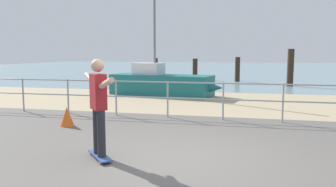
{
  "coord_description": "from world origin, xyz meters",
  "views": [
    {
      "loc": [
        1.05,
        -5.53,
        1.84
      ],
      "look_at": [
        -0.68,
        2.0,
        0.9
      ],
      "focal_mm": 35.94,
      "sensor_mm": 36.0,
      "label": 1
    }
  ],
  "objects": [
    {
      "name": "beach_strip",
      "position": [
        0.0,
        7.0,
        0.0
      ],
      "size": [
        24.0,
        6.0,
        0.04
      ],
      "primitive_type": "cube",
      "color": "tan",
      "rests_on": "ground"
    },
    {
      "name": "groyne_post_0",
      "position": [
        -5.21,
        17.88,
        0.73
      ],
      "size": [
        0.24,
        0.24,
        1.46
      ],
      "primitive_type": "cylinder",
      "color": "#332319",
      "rests_on": "ground"
    },
    {
      "name": "sea_surface",
      "position": [
        0.0,
        35.0,
        0.0
      ],
      "size": [
        72.0,
        50.0,
        0.04
      ],
      "primitive_type": "cube",
      "color": "#75939E",
      "rests_on": "ground"
    },
    {
      "name": "sailboat",
      "position": [
        -2.32,
        8.41,
        0.52
      ],
      "size": [
        5.07,
        2.26,
        4.75
      ],
      "color": "#19666B",
      "rests_on": "ground"
    },
    {
      "name": "skateboarder",
      "position": [
        -1.37,
        -0.3,
        1.02
      ],
      "size": [
        1.02,
        1.14,
        1.65
      ],
      "color": "#26262B",
      "rests_on": "skateboard"
    },
    {
      "name": "ground_plane",
      "position": [
        0.0,
        -1.0,
        0.0
      ],
      "size": [
        24.0,
        10.0,
        0.04
      ],
      "primitive_type": "cube",
      "color": "#605B56",
      "rests_on": "ground"
    },
    {
      "name": "groyne_post_1",
      "position": [
        -2.32,
        17.45,
        0.72
      ],
      "size": [
        0.34,
        0.34,
        1.44
      ],
      "primitive_type": "cylinder",
      "color": "#332319",
      "rests_on": "ground"
    },
    {
      "name": "railing_fence",
      "position": [
        -1.83,
        3.6,
        0.7
      ],
      "size": [
        13.96,
        0.05,
        1.05
      ],
      "color": "#9EA0A5",
      "rests_on": "ground"
    },
    {
      "name": "traffic_cone",
      "position": [
        -3.25,
        1.93,
        0.25
      ],
      "size": [
        0.36,
        0.36,
        0.5
      ],
      "primitive_type": "cone",
      "color": "#E55919",
      "rests_on": "ground"
    },
    {
      "name": "groyne_post_3",
      "position": [
        3.45,
        13.89,
        1.03
      ],
      "size": [
        0.35,
        0.35,
        2.05
      ],
      "primitive_type": "cylinder",
      "color": "#332319",
      "rests_on": "ground"
    },
    {
      "name": "skateboard",
      "position": [
        -1.37,
        -0.3,
        0.07
      ],
      "size": [
        0.68,
        0.73,
        0.08
      ],
      "color": "#334C8C",
      "rests_on": "ground"
    },
    {
      "name": "groyne_post_2",
      "position": [
        0.56,
        16.32,
        0.79
      ],
      "size": [
        0.31,
        0.31,
        1.57
      ],
      "primitive_type": "cylinder",
      "color": "#332319",
      "rests_on": "ground"
    }
  ]
}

